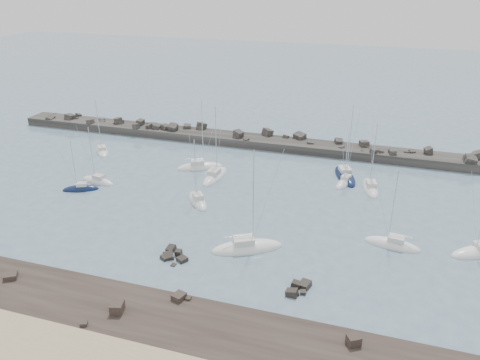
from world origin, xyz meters
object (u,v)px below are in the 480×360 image
at_px(sailboat_1, 102,151).
at_px(sailboat_4, 200,167).
at_px(sailboat_2, 81,189).
at_px(sailboat_9, 392,245).
at_px(sailboat_13, 98,181).
at_px(sailboat_8, 345,176).
at_px(sailboat_6, 345,183).
at_px(sailboat_7, 247,248).
at_px(sailboat_10, 370,188).
at_px(sailboat_3, 215,177).
at_px(sailboat_5, 198,201).
at_px(sailboat_11, 480,252).

xyz_separation_m(sailboat_1, sailboat_4, (23.52, -2.00, 0.02)).
bearing_deg(sailboat_2, sailboat_9, -2.78).
bearing_deg(sailboat_13, sailboat_8, 20.29).
xyz_separation_m(sailboat_6, sailboat_8, (-0.30, 2.80, 0.01)).
distance_m(sailboat_8, sailboat_13, 46.38).
bearing_deg(sailboat_2, sailboat_7, -15.87).
height_order(sailboat_8, sailboat_10, sailboat_8).
distance_m(sailboat_1, sailboat_9, 63.84).
bearing_deg(sailboat_4, sailboat_10, 0.38).
relative_size(sailboat_3, sailboat_4, 1.01).
relative_size(sailboat_3, sailboat_5, 1.21).
relative_size(sailboat_3, sailboat_11, 1.05).
xyz_separation_m(sailboat_2, sailboat_4, (16.56, 15.80, 0.01)).
bearing_deg(sailboat_5, sailboat_9, -7.91).
xyz_separation_m(sailboat_4, sailboat_10, (32.87, 0.22, -0.00)).
bearing_deg(sailboat_8, sailboat_6, -83.84).
relative_size(sailboat_8, sailboat_11, 1.10).
xyz_separation_m(sailboat_8, sailboat_10, (4.90, -3.92, -0.00)).
xyz_separation_m(sailboat_3, sailboat_8, (23.48, 7.51, 0.00)).
bearing_deg(sailboat_1, sailboat_10, -1.81).
bearing_deg(sailboat_11, sailboat_4, 161.07).
bearing_deg(sailboat_3, sailboat_13, -156.82).
distance_m(sailboat_2, sailboat_4, 22.89).
xyz_separation_m(sailboat_3, sailboat_11, (44.12, -13.29, -0.02)).
bearing_deg(sailboat_6, sailboat_3, -168.79).
bearing_deg(sailboat_6, sailboat_7, -112.06).
height_order(sailboat_3, sailboat_9, sailboat_3).
bearing_deg(sailboat_6, sailboat_2, -159.07).
relative_size(sailboat_4, sailboat_5, 1.20).
distance_m(sailboat_2, sailboat_9, 53.59).
bearing_deg(sailboat_9, sailboat_13, 172.99).
xyz_separation_m(sailboat_1, sailboat_13, (7.98, -13.94, 0.01)).
height_order(sailboat_6, sailboat_11, sailboat_11).
xyz_separation_m(sailboat_9, sailboat_11, (11.63, 1.73, -0.02)).
xyz_separation_m(sailboat_8, sailboat_9, (9.01, -22.54, -0.00)).
height_order(sailboat_3, sailboat_13, sailboat_3).
relative_size(sailboat_7, sailboat_8, 1.05).
height_order(sailboat_4, sailboat_11, sailboat_4).
bearing_deg(sailboat_8, sailboat_10, -38.66).
distance_m(sailboat_4, sailboat_6, 28.30).
xyz_separation_m(sailboat_4, sailboat_8, (27.96, 4.14, 0.00)).
relative_size(sailboat_9, sailboat_11, 0.90).
bearing_deg(sailboat_10, sailboat_3, -172.79).
bearing_deg(sailboat_3, sailboat_4, 143.03).
bearing_deg(sailboat_5, sailboat_11, -3.53).
bearing_deg(sailboat_5, sailboat_7, -43.31).
height_order(sailboat_4, sailboat_6, sailboat_4).
height_order(sailboat_3, sailboat_5, sailboat_3).
xyz_separation_m(sailboat_7, sailboat_11, (31.20, 8.79, -0.03)).
xyz_separation_m(sailboat_4, sailboat_6, (28.26, 1.34, -0.01)).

